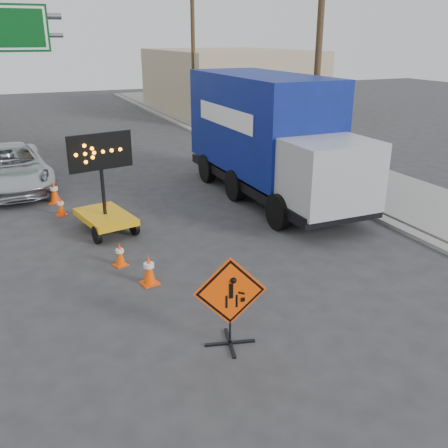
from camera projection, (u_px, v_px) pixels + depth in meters
ground at (240, 350)px, 9.42m from camera, size 100.00×100.00×0.00m
curb_right at (242, 154)px, 24.96m from camera, size 0.40×60.00×0.12m
sidewalk_right at (282, 149)px, 25.81m from camera, size 4.00×60.00×0.15m
building_right_far at (227, 81)px, 39.21m from camera, size 10.00×14.00×4.60m
utility_pole_near at (318, 60)px, 19.34m from camera, size 1.80×0.26×9.00m
utility_pole_far at (193, 51)px, 31.35m from camera, size 1.80×0.26×9.00m
construction_sign at (230, 300)px, 9.27m from camera, size 1.35×0.96×1.83m
arrow_board at (105, 211)px, 14.92m from camera, size 1.88×2.32×3.01m
pickup_truck at (10, 167)px, 19.20m from camera, size 3.12×6.09×1.65m
box_truck at (269, 144)px, 17.82m from camera, size 2.94×9.10×4.32m
cone_a at (149, 269)px, 11.82m from camera, size 0.45×0.45×0.77m
cone_b at (120, 254)px, 12.81m from camera, size 0.41×0.41×0.64m
cone_c at (107, 212)px, 15.73m from camera, size 0.48×0.48×0.72m
cone_d at (61, 206)px, 16.42m from camera, size 0.42×0.42×0.65m
cone_e at (54, 192)px, 17.64m from camera, size 0.51×0.51×0.82m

